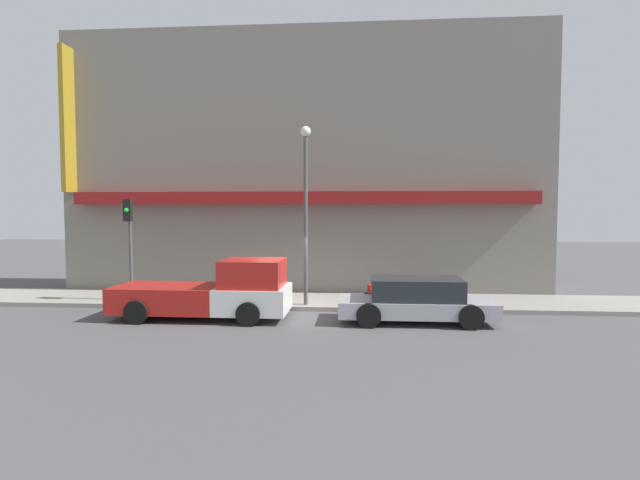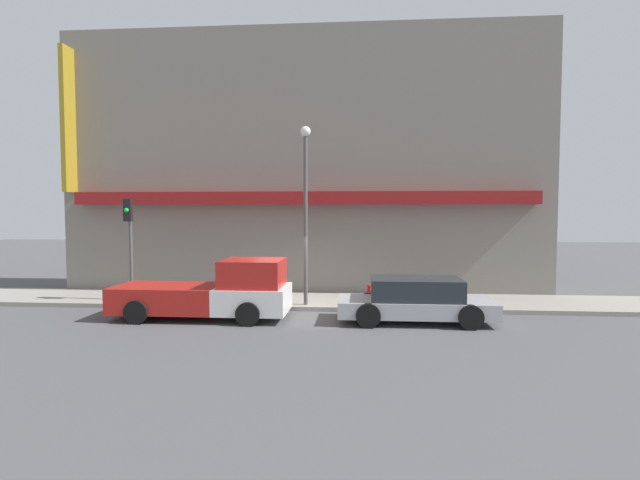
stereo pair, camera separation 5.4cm
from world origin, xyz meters
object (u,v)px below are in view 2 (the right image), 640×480
object	(u,v)px
parked_car	(416,300)
fire_hydrant	(369,295)
street_lamp	(306,195)
traffic_light	(129,231)
pickup_truck	(214,293)

from	to	relation	value
parked_car	fire_hydrant	xyz separation A→B (m)	(-1.39, 1.74, -0.15)
fire_hydrant	street_lamp	bearing A→B (deg)	-179.79
street_lamp	traffic_light	distance (m)	6.55
pickup_truck	street_lamp	distance (m)	4.49
pickup_truck	fire_hydrant	world-z (taller)	pickup_truck
pickup_truck	parked_car	world-z (taller)	pickup_truck
fire_hydrant	street_lamp	size ratio (longest dim) A/B	0.12
street_lamp	traffic_light	world-z (taller)	street_lamp
parked_car	street_lamp	bearing A→B (deg)	153.81
parked_car	street_lamp	distance (m)	5.15
fire_hydrant	street_lamp	world-z (taller)	street_lamp
parked_car	fire_hydrant	bearing A→B (deg)	128.22
traffic_light	fire_hydrant	bearing A→B (deg)	-1.78
pickup_truck	street_lamp	size ratio (longest dim) A/B	0.90
parked_car	street_lamp	world-z (taller)	street_lamp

